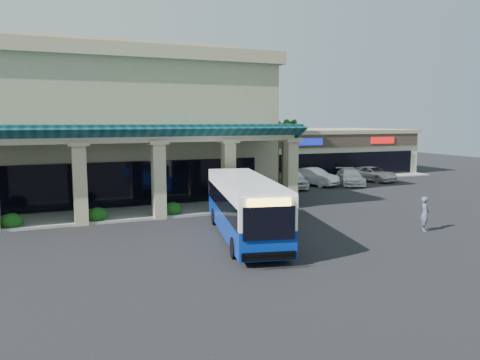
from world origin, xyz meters
name	(u,v)px	position (x,y,z in m)	size (l,w,h in m)	color
ground	(238,233)	(0.00, 0.00, 0.00)	(110.00, 110.00, 0.00)	black
main_building	(61,123)	(-8.00, 16.00, 5.67)	(30.80, 14.80, 11.35)	tan
arcade	(69,173)	(-8.00, 6.80, 2.85)	(30.00, 6.20, 5.70)	#0A343C
strip_mall	(304,151)	(18.00, 24.00, 2.45)	(22.50, 12.50, 4.90)	beige
palm_0	(283,153)	(8.50, 11.00, 3.30)	(2.40, 2.40, 6.60)	#114215
palm_1	(277,155)	(9.50, 14.00, 2.90)	(2.40, 2.40, 5.80)	#114215
broadleaf_tree	(235,157)	(7.50, 19.00, 2.41)	(2.60, 2.60, 4.81)	#14430F
transit_bus	(244,208)	(-0.04, -1.00, 1.51)	(2.51, 10.78, 3.01)	#072B9C
pedestrian	(425,214)	(9.45, -3.47, 0.94)	(0.68, 0.45, 1.87)	#465166
car_silver	(292,179)	(10.68, 13.37, 0.81)	(1.92, 4.78, 1.63)	white
car_white	(314,177)	(13.30, 14.15, 0.80)	(1.69, 4.84, 1.60)	silver
car_red	(350,177)	(16.64, 13.22, 0.72)	(2.03, 4.99, 1.45)	white
car_gray	(372,174)	(20.21, 14.60, 0.70)	(2.34, 5.07, 1.41)	silver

